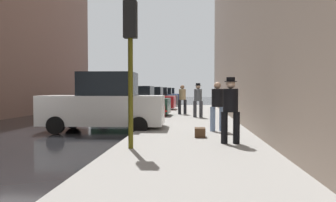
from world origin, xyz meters
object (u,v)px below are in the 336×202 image
object	(u,v)px
parked_white_van	(104,104)
parked_red_hatchback	(147,100)
pedestrian_with_beanie	(198,98)
pedestrian_with_fedora	(231,107)
pedestrian_in_jeans	(217,104)
pedestrian_in_tan_coat	(182,98)
parked_gray_coupe	(155,98)
parked_silver_sedan	(166,96)
fire_hydrant	(163,110)
duffel_bag	(200,132)
traffic_light	(130,42)
parked_dark_green_sedan	(133,103)
parked_blue_sedan	(161,97)

from	to	relation	value
parked_white_van	parked_red_hatchback	world-z (taller)	parked_white_van
pedestrian_with_beanie	pedestrian_with_fedora	bearing A→B (deg)	-84.84
pedestrian_in_jeans	parked_red_hatchback	bearing A→B (deg)	108.70
pedestrian_in_tan_coat	parked_gray_coupe	bearing A→B (deg)	105.68
parked_silver_sedan	fire_hydrant	xyz separation A→B (m)	(1.80, -23.06, -0.35)
duffel_bag	parked_gray_coupe	bearing A→B (deg)	100.75
parked_gray_coupe	traffic_light	size ratio (longest dim) A/B	1.19
parked_white_van	duffel_bag	bearing A→B (deg)	-32.47
parked_dark_green_sedan	traffic_light	world-z (taller)	traffic_light
parked_silver_sedan	traffic_light	xyz separation A→B (m)	(1.85, -32.31, 1.91)
parked_red_hatchback	pedestrian_with_fedora	world-z (taller)	pedestrian_with_fedora
parked_gray_coupe	fire_hydrant	world-z (taller)	parked_gray_coupe
pedestrian_with_beanie	duffel_bag	distance (m)	7.12
parked_blue_sedan	pedestrian_in_tan_coat	bearing A→B (deg)	-79.88
duffel_bag	pedestrian_with_beanie	bearing A→B (deg)	89.63
parked_gray_coupe	parked_blue_sedan	xyz separation A→B (m)	(0.00, 5.63, 0.00)
parked_dark_green_sedan	pedestrian_with_fedora	bearing A→B (deg)	-64.98
parked_blue_sedan	parked_red_hatchback	bearing A→B (deg)	-90.00
parked_red_hatchback	parked_silver_sedan	xyz separation A→B (m)	(0.00, 16.31, 0.00)
fire_hydrant	parked_silver_sedan	bearing A→B (deg)	94.47
parked_white_van	parked_red_hatchback	distance (m)	11.66
pedestrian_with_beanie	fire_hydrant	bearing A→B (deg)	175.88
parked_dark_green_sedan	parked_red_hatchback	size ratio (longest dim) A/B	1.00
parked_white_van	pedestrian_in_tan_coat	world-z (taller)	parked_white_van
fire_hydrant	parked_dark_green_sedan	bearing A→B (deg)	150.27
pedestrian_in_jeans	parked_dark_green_sedan	bearing A→B (deg)	121.98
parked_blue_sedan	pedestrian_in_tan_coat	xyz separation A→B (m)	(2.76, -15.45, 0.26)
parked_blue_sedan	pedestrian_with_fedora	bearing A→B (deg)	-80.33
parked_white_van	traffic_light	world-z (taller)	traffic_light
pedestrian_in_tan_coat	duffel_bag	distance (m)	9.17
parked_blue_sedan	traffic_light	world-z (taller)	traffic_light
parked_dark_green_sedan	pedestrian_with_fedora	size ratio (longest dim) A/B	2.39
pedestrian_in_jeans	fire_hydrant	bearing A→B (deg)	112.88
parked_white_van	pedestrian_in_tan_coat	distance (m)	7.35
traffic_light	pedestrian_in_jeans	world-z (taller)	traffic_light
parked_gray_coupe	parked_silver_sedan	size ratio (longest dim) A/B	1.01
parked_blue_sedan	pedestrian_with_beanie	xyz separation A→B (m)	(3.64, -17.48, 0.29)
parked_red_hatchback	pedestrian_in_tan_coat	bearing A→B (deg)	-60.37
parked_red_hatchback	parked_dark_green_sedan	bearing A→B (deg)	-90.00
parked_silver_sedan	duffel_bag	distance (m)	30.47
fire_hydrant	parked_white_van	bearing A→B (deg)	-110.16
parked_dark_green_sedan	duffel_bag	world-z (taller)	parked_dark_green_sedan
pedestrian_in_tan_coat	parked_silver_sedan	bearing A→B (deg)	97.42
fire_hydrant	pedestrian_with_beanie	xyz separation A→B (m)	(1.83, -0.13, 0.64)
pedestrian_with_beanie	duffel_bag	size ratio (longest dim) A/B	4.04
pedestrian_in_jeans	pedestrian_with_beanie	world-z (taller)	pedestrian_with_beanie
fire_hydrant	parked_blue_sedan	bearing A→B (deg)	95.94
traffic_light	fire_hydrant	bearing A→B (deg)	90.31
parked_red_hatchback	parked_gray_coupe	world-z (taller)	same
parked_silver_sedan	duffel_bag	xyz separation A→B (m)	(3.59, -30.25, -0.56)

